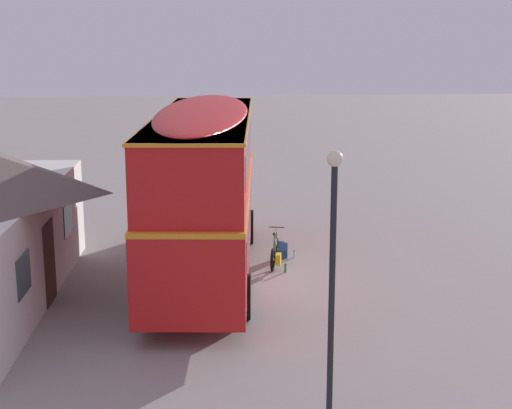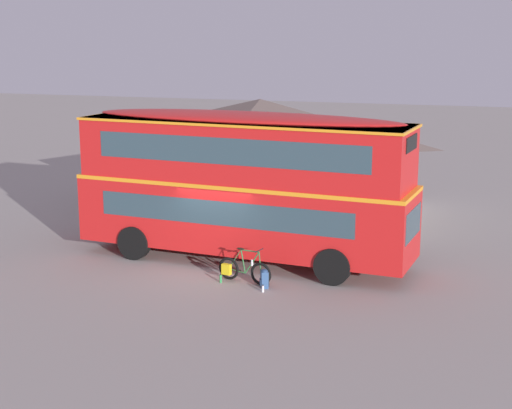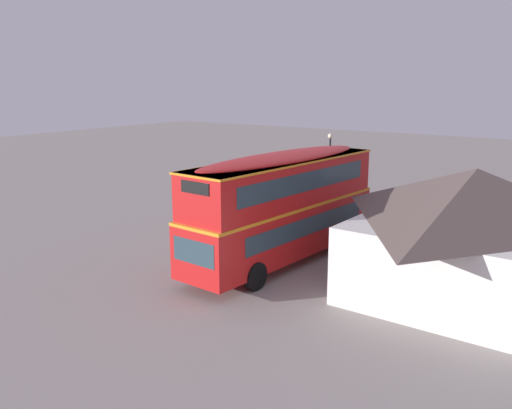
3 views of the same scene
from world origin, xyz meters
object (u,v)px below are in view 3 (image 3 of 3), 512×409
(backpack_on_ground, at_px, (221,254))
(touring_bicycle, at_px, (236,249))
(double_decker_bus, at_px, (283,203))
(water_bottle_green_metal, at_px, (240,250))
(street_lamp, at_px, (329,166))
(water_bottle_clear_plastic, at_px, (213,257))

(backpack_on_ground, bearing_deg, touring_bicycle, 160.73)
(double_decker_bus, distance_m, water_bottle_green_metal, 3.41)
(touring_bicycle, height_order, water_bottle_green_metal, touring_bicycle)
(street_lamp, bearing_deg, backpack_on_ground, -1.06)
(double_decker_bus, relative_size, water_bottle_green_metal, 42.70)
(water_bottle_green_metal, bearing_deg, street_lamp, 178.99)
(water_bottle_clear_plastic, relative_size, street_lamp, 0.04)
(touring_bicycle, relative_size, water_bottle_clear_plastic, 8.12)
(touring_bicycle, xyz_separation_m, backpack_on_ground, (0.76, -0.27, -0.10))
(water_bottle_clear_plastic, distance_m, street_lamp, 10.33)
(double_decker_bus, height_order, water_bottle_clear_plastic, double_decker_bus)
(double_decker_bus, xyz_separation_m, backpack_on_ground, (1.44, -2.32, -2.37))
(backpack_on_ground, distance_m, water_bottle_clear_plastic, 0.45)
(water_bottle_green_metal, xyz_separation_m, street_lamp, (-8.47, 0.15, 2.86))
(backpack_on_ground, relative_size, water_bottle_clear_plastic, 2.51)
(touring_bicycle, distance_m, water_bottle_clear_plastic, 1.11)
(backpack_on_ground, bearing_deg, water_bottle_clear_plastic, -78.56)
(touring_bicycle, relative_size, backpack_on_ground, 3.24)
(backpack_on_ground, bearing_deg, water_bottle_green_metal, 178.67)
(touring_bicycle, bearing_deg, street_lamp, -179.45)
(touring_bicycle, bearing_deg, double_decker_bus, 108.16)
(backpack_on_ground, distance_m, water_bottle_green_metal, 1.37)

